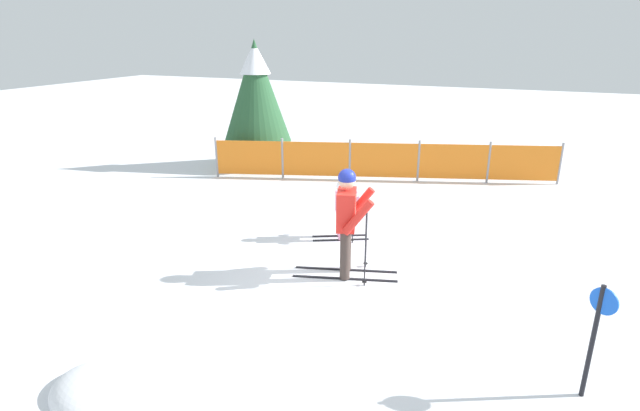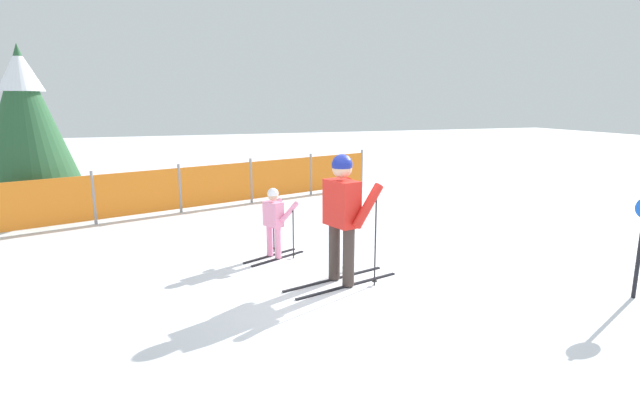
# 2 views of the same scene
# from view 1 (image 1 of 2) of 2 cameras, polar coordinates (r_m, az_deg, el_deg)

# --- Properties ---
(ground_plane) EXTENTS (60.00, 60.00, 0.00)m
(ground_plane) POSITION_cam_1_polar(r_m,az_deg,el_deg) (7.70, 2.38, -8.83)
(ground_plane) COLOR white
(skier_adult) EXTENTS (1.66, 0.85, 1.72)m
(skier_adult) POSITION_cam_1_polar(r_m,az_deg,el_deg) (7.53, 3.19, -0.95)
(skier_adult) COLOR black
(skier_adult) RESTS_ON ground_plane
(skier_child) EXTENTS (1.03, 0.69, 1.10)m
(skier_child) POSITION_cam_1_polar(r_m,az_deg,el_deg) (9.05, 2.50, -0.02)
(skier_child) COLOR black
(skier_child) RESTS_ON ground_plane
(safety_fence) EXTENTS (8.35, 2.73, 1.05)m
(safety_fence) POSITION_cam_1_polar(r_m,az_deg,el_deg) (12.87, 7.32, 5.15)
(safety_fence) COLOR gray
(safety_fence) RESTS_ON ground_plane
(conifer_far) EXTENTS (1.86, 1.86, 3.46)m
(conifer_far) POSITION_cam_1_polar(r_m,az_deg,el_deg) (14.00, -7.33, 12.99)
(conifer_far) COLOR #4C3823
(conifer_far) RESTS_ON ground_plane
(trail_marker) EXTENTS (0.24, 0.18, 1.30)m
(trail_marker) POSITION_cam_1_polar(r_m,az_deg,el_deg) (5.82, 29.00, -12.29)
(trail_marker) COLOR black
(trail_marker) RESTS_ON ground_plane
(snow_mound) EXTENTS (1.09, 0.93, 0.44)m
(snow_mound) POSITION_cam_1_polar(r_m,az_deg,el_deg) (6.12, -23.79, -18.90)
(snow_mound) COLOR white
(snow_mound) RESTS_ON ground_plane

